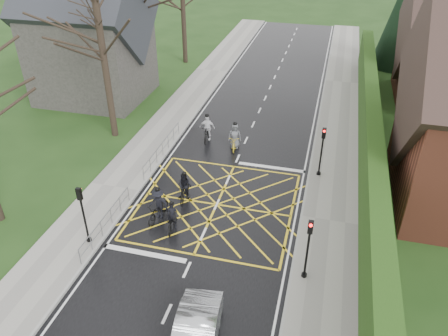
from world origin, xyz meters
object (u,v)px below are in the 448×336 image
at_px(cyclist_rear, 172,220).
at_px(cyclist_back, 185,189).
at_px(cyclist_lead, 235,139).
at_px(cyclist_mid, 159,207).
at_px(cyclist_front, 207,130).

distance_m(cyclist_rear, cyclist_back, 2.49).
bearing_deg(cyclist_lead, cyclist_back, -112.67).
xyz_separation_m(cyclist_back, cyclist_lead, (1.28, 6.27, -0.02)).
height_order(cyclist_back, cyclist_lead, cyclist_lead).
distance_m(cyclist_mid, cyclist_front, 8.76).
height_order(cyclist_back, cyclist_mid, cyclist_mid).
relative_size(cyclist_back, cyclist_front, 0.91).
xyz_separation_m(cyclist_rear, cyclist_back, (-0.19, 2.48, 0.14)).
bearing_deg(cyclist_back, cyclist_lead, 74.58).
bearing_deg(cyclist_mid, cyclist_front, 98.47).
xyz_separation_m(cyclist_back, cyclist_mid, (-0.77, -1.88, 0.02)).
bearing_deg(cyclist_rear, cyclist_mid, 138.43).
relative_size(cyclist_front, cyclist_lead, 0.98).
relative_size(cyclist_back, cyclist_mid, 0.88).
bearing_deg(cyclist_back, cyclist_rear, -89.57).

